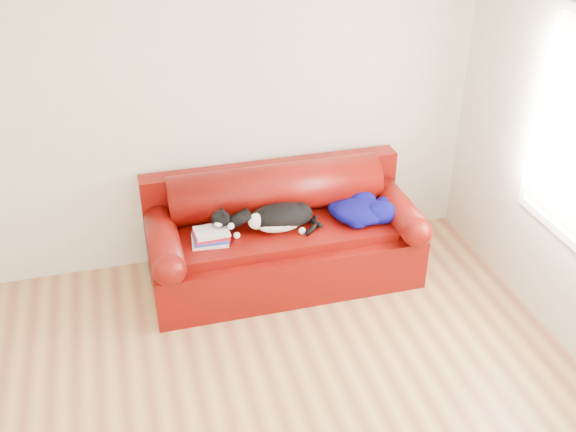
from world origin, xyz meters
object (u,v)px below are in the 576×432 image
sofa_base (283,252)px  cat (280,218)px  book_stack (211,236)px  blanket (362,210)px

sofa_base → cat: 0.37m
book_stack → blanket: (1.21, 0.04, 0.02)m
blanket → cat: bearing=179.6°
sofa_base → blanket: 0.71m
sofa_base → blanket: bearing=-5.6°
sofa_base → book_stack: 0.67m
sofa_base → blanket: blanket is taller
cat → book_stack: bearing=-173.7°
cat → blanket: cat is taller
book_stack → blanket: 1.21m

